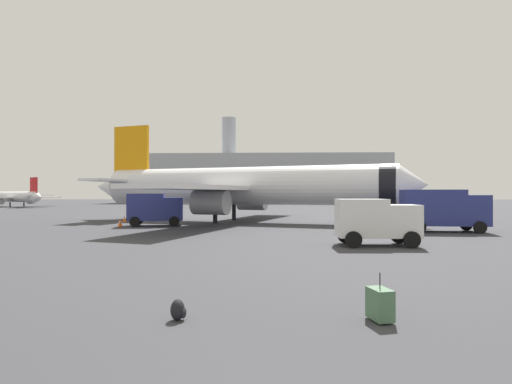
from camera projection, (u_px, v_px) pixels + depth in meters
name	position (u px, v px, depth m)	size (l,w,h in m)	color
airplane_at_gate	(241.00, 186.00, 41.37)	(35.06, 32.00, 10.50)	white
airplane_taxiing	(15.00, 197.00, 88.82)	(19.25, 17.82, 6.29)	white
service_truck	(155.00, 208.00, 36.62)	(5.14, 3.31, 2.90)	navy
fuel_truck	(443.00, 208.00, 30.79)	(6.16, 3.09, 3.20)	navy
cargo_van	(376.00, 220.00, 22.60)	(4.43, 2.39, 2.60)	white
safety_cone_near	(120.00, 223.00, 35.51)	(0.44, 0.44, 0.72)	#F2590C
safety_cone_mid	(124.00, 219.00, 41.45)	(0.44, 0.44, 0.64)	#F2590C
safety_cone_far	(152.00, 216.00, 46.17)	(0.44, 0.44, 0.75)	#F2590C
rolling_suitcase	(380.00, 304.00, 9.22)	(0.55, 0.72, 1.10)	#476B4C
traveller_backpack	(178.00, 310.00, 9.30)	(0.36, 0.40, 0.48)	black
terminal_building	(255.00, 179.00, 127.85)	(81.51, 18.56, 26.85)	#9EA3AD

